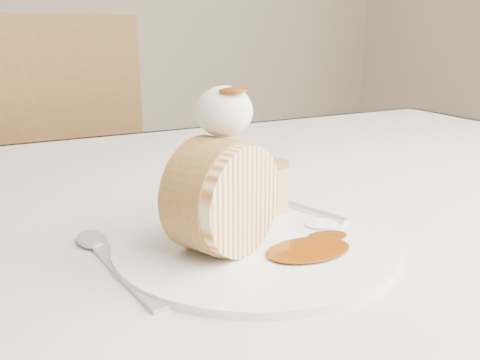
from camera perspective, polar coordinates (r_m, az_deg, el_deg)
name	(u,v)px	position (r m, az deg, el deg)	size (l,w,h in m)	color
table	(238,273)	(0.65, -0.20, -9.86)	(1.40, 0.90, 0.75)	beige
chair_far	(28,206)	(1.30, -21.63, -2.55)	(0.59, 0.59, 0.97)	brown
plate	(255,243)	(0.50, 1.56, -6.71)	(0.26, 0.26, 0.01)	white
roulade_slice	(223,197)	(0.46, -1.85, -1.82)	(0.10, 0.10, 0.05)	#FFE7B1
cake_chunk	(251,191)	(0.56, 1.19, -1.15)	(0.06, 0.05, 0.05)	#A5763E
whipped_cream	(224,111)	(0.46, -1.71, 7.33)	(0.05, 0.05, 0.04)	white
caramel_drizzle	(233,84)	(0.45, -0.72, 10.23)	(0.02, 0.02, 0.01)	#652B04
caramel_pool	(308,249)	(0.47, 7.28, -7.36)	(0.08, 0.05, 0.00)	#652B04
fork	(304,209)	(0.57, 6.82, -3.04)	(0.02, 0.15, 0.00)	silver
spoon	(127,276)	(0.45, -12.00, -9.95)	(0.02, 0.16, 0.00)	silver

